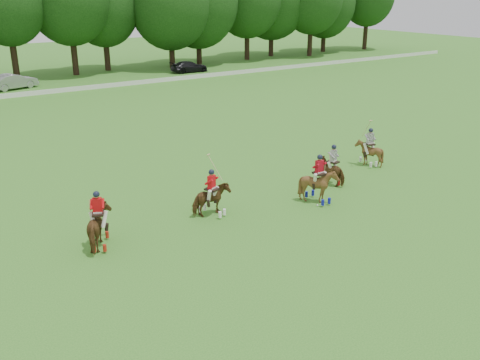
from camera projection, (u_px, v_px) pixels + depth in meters
ground at (299, 241)px, 21.71m from camera, size 180.00×180.00×0.00m
tree_line at (9, 2)px, 56.41m from camera, size 117.98×14.32×14.75m
boundary_rail at (42, 92)px, 51.19m from camera, size 120.00×0.10×0.44m
car_mid at (13, 81)px, 53.66m from camera, size 4.99×3.01×1.55m
car_right at (189, 67)px, 64.35m from camera, size 4.63×2.02×1.32m
polo_red_a at (99, 227)px, 20.99m from camera, size 1.64×2.14×2.35m
polo_red_b at (212, 200)px, 23.92m from camera, size 1.84×1.74×2.73m
polo_red_c at (318, 185)px, 25.41m from camera, size 1.41×1.57×2.37m
polo_stripe_a at (333, 170)px, 27.81m from camera, size 1.17×1.79×2.12m
polo_stripe_b at (369, 152)px, 30.69m from camera, size 1.49×1.59×2.74m
polo_ball at (317, 205)px, 25.17m from camera, size 0.09×0.09×0.09m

